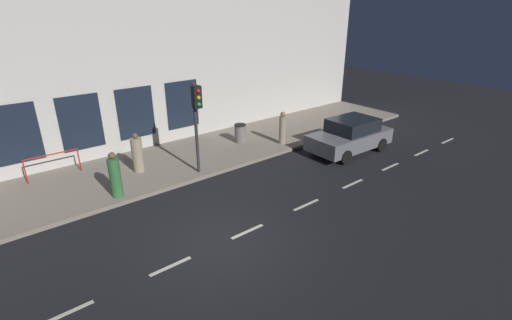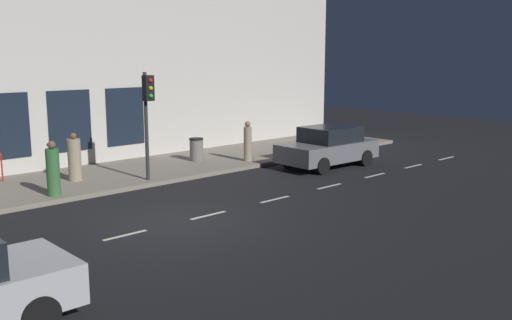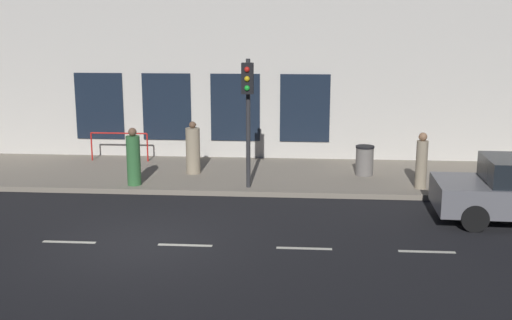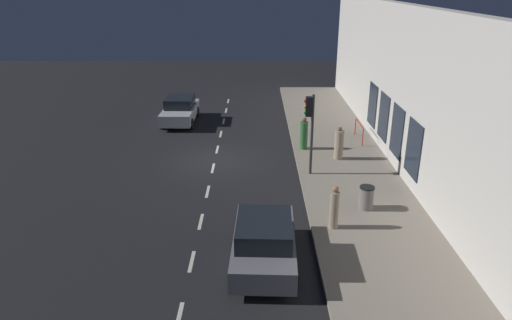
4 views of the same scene
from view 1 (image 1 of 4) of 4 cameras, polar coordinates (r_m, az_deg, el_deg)
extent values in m
plane|color=black|center=(11.15, -5.48, -12.69)|extent=(60.00, 60.00, 0.00)
cube|color=gray|center=(16.06, -18.09, -1.78)|extent=(4.50, 32.00, 0.15)
cube|color=beige|center=(17.39, -22.80, 11.91)|extent=(0.60, 32.00, 7.35)
cube|color=#192333|center=(18.77, -11.24, 8.35)|extent=(0.04, 1.69, 2.30)
cube|color=#192333|center=(17.83, -17.99, 6.91)|extent=(0.04, 1.69, 2.30)
cube|color=#192333|center=(17.16, -25.32, 5.22)|extent=(0.04, 1.69, 2.30)
cube|color=#192333|center=(16.81, -33.05, 3.34)|extent=(0.04, 1.69, 2.30)
cube|color=beige|center=(21.38, 27.37, 2.64)|extent=(0.12, 1.20, 0.01)
cube|color=beige|center=(19.12, 24.08, 1.04)|extent=(0.12, 1.20, 0.01)
cube|color=beige|center=(16.96, 19.95, -0.98)|extent=(0.12, 1.20, 0.01)
cube|color=beige|center=(14.94, 14.64, -3.55)|extent=(0.12, 1.20, 0.01)
cube|color=beige|center=(13.13, 7.73, -6.84)|extent=(0.12, 1.20, 0.01)
cube|color=beige|center=(11.62, -1.33, -10.92)|extent=(0.12, 1.20, 0.01)
cube|color=beige|center=(10.54, -12.98, -15.62)|extent=(0.12, 1.20, 0.01)
cube|color=beige|center=(10.04, -27.15, -20.25)|extent=(0.12, 1.20, 0.01)
cylinder|color=#2D2D30|center=(14.67, -9.19, 4.71)|extent=(0.12, 0.12, 3.64)
cube|color=black|center=(14.16, -9.12, 9.52)|extent=(0.26, 0.32, 0.84)
sphere|color=red|center=(13.99, -8.88, 10.43)|extent=(0.15, 0.15, 0.15)
sphere|color=gold|center=(14.04, -8.82, 9.43)|extent=(0.15, 0.15, 0.15)
sphere|color=green|center=(14.10, -8.76, 8.44)|extent=(0.15, 0.15, 0.15)
cube|color=slate|center=(17.93, 14.12, 3.16)|extent=(2.03, 4.17, 0.70)
cube|color=black|center=(17.85, 14.66, 5.23)|extent=(1.74, 2.19, 0.60)
cylinder|color=black|center=(16.59, 13.56, 0.45)|extent=(0.24, 0.65, 0.64)
cylinder|color=black|center=(17.67, 9.19, 2.20)|extent=(0.24, 0.65, 0.64)
cylinder|color=black|center=(18.53, 18.64, 2.25)|extent=(0.24, 0.65, 0.64)
cylinder|color=black|center=(19.50, 14.42, 3.75)|extent=(0.24, 0.65, 0.64)
cylinder|color=gray|center=(18.02, 4.07, 4.59)|extent=(0.44, 0.44, 1.37)
sphere|color=#936B4C|center=(17.79, 4.14, 7.04)|extent=(0.23, 0.23, 0.23)
cube|color=#936B4C|center=(17.68, 4.04, 6.95)|extent=(0.08, 0.07, 0.07)
cylinder|color=gray|center=(15.64, -17.75, 0.74)|extent=(0.61, 0.61, 1.42)
sphere|color=brown|center=(15.37, -18.11, 3.56)|extent=(0.21, 0.21, 0.21)
cube|color=brown|center=(15.45, -17.91, 3.68)|extent=(0.07, 0.06, 0.06)
cylinder|color=#336B38|center=(13.85, -20.80, -2.56)|extent=(0.56, 0.56, 1.44)
sphere|color=brown|center=(13.53, -21.28, 0.64)|extent=(0.24, 0.24, 0.24)
cube|color=brown|center=(13.59, -21.70, 0.67)|extent=(0.08, 0.08, 0.07)
cylinder|color=slate|center=(18.28, -2.44, 4.05)|extent=(0.54, 0.54, 0.85)
cylinder|color=black|center=(18.14, -2.47, 5.41)|extent=(0.57, 0.57, 0.06)
cylinder|color=red|center=(16.68, -25.53, 0.03)|extent=(0.05, 0.05, 0.95)
cylinder|color=red|center=(16.42, -31.93, -1.62)|extent=(0.05, 0.05, 0.95)
cylinder|color=red|center=(16.36, -29.02, 0.73)|extent=(0.05, 1.93, 0.05)
camera|label=2|loc=(6.16, -178.65, -43.01)|focal=40.67mm
camera|label=3|loc=(10.14, 80.01, -6.05)|focal=44.57mm
camera|label=4|loc=(28.03, 33.54, 23.33)|focal=32.57mm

